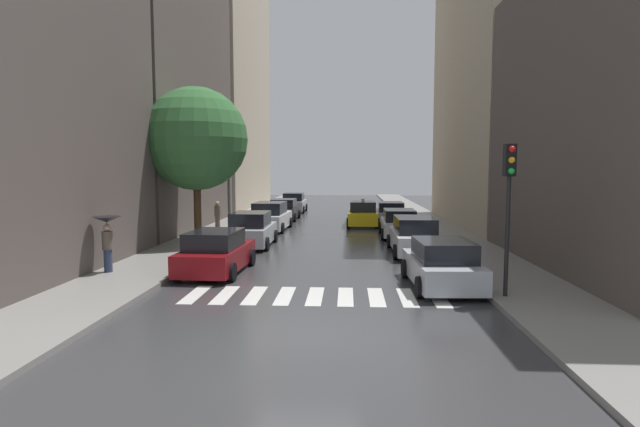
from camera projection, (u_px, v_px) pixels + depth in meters
name	position (u px, v px, depth m)	size (l,w,h in m)	color
ground_plane	(334.00, 223.00, 35.26)	(28.00, 72.00, 0.04)	#37373A
sidewalk_left	(242.00, 221.00, 35.61)	(3.00, 72.00, 0.15)	gray
sidewalk_right	(428.00, 222.00, 34.90)	(3.00, 72.00, 0.15)	gray
crosswalk_stripes	(315.00, 296.00, 14.86)	(7.65, 2.20, 0.01)	silver
building_left_mid	(154.00, 77.00, 30.93)	(6.00, 15.15, 18.71)	#564C47
building_left_far	(224.00, 77.00, 48.38)	(6.00, 18.17, 25.08)	#B2A38C
building_right_near	(631.00, 113.00, 17.89)	(6.00, 13.52, 11.46)	#564C47
building_right_mid	(503.00, 62.00, 32.79)	(6.00, 16.81, 21.37)	#B2A38C
parked_car_left_nearest	(216.00, 253.00, 18.17)	(2.26, 4.35, 1.55)	maroon
parked_car_left_second	(251.00, 230.00, 24.35)	(2.11, 4.15, 1.68)	#B2B7BF
parked_car_left_third	(270.00, 217.00, 30.70)	(2.31, 4.82, 1.73)	silver
parked_car_left_fourth	(284.00, 210.00, 36.82)	(2.15, 4.12, 1.56)	black
parked_car_left_fifth	(294.00, 203.00, 43.57)	(2.09, 4.03, 1.67)	#B2B7BF
parked_car_right_nearest	(442.00, 265.00, 15.91)	(2.25, 4.17, 1.54)	#B2B7BF
parked_car_right_second	(414.00, 236.00, 22.26)	(2.09, 4.69, 1.64)	silver
parked_car_right_third	(399.00, 224.00, 27.72)	(2.15, 4.35, 1.53)	silver
parked_car_right_fourth	(391.00, 214.00, 33.85)	(2.18, 4.19, 1.53)	#B2B7BF
taxi_midroad	(363.00, 214.00, 33.27)	(2.16, 4.68, 1.81)	yellow
pedestrian_foreground	(107.00, 232.00, 17.53)	(0.96, 0.96, 1.95)	navy
pedestrian_near_tree	(217.00, 215.00, 29.45)	(0.36, 0.36, 1.71)	brown
street_tree_left	(196.00, 139.00, 24.48)	(5.01, 5.01, 7.56)	#513823
traffic_light_right_corner	(509.00, 186.00, 14.05)	(0.30, 0.42, 4.30)	black
lamp_post_left	(229.00, 163.00, 27.41)	(0.60, 0.28, 6.75)	#595B60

